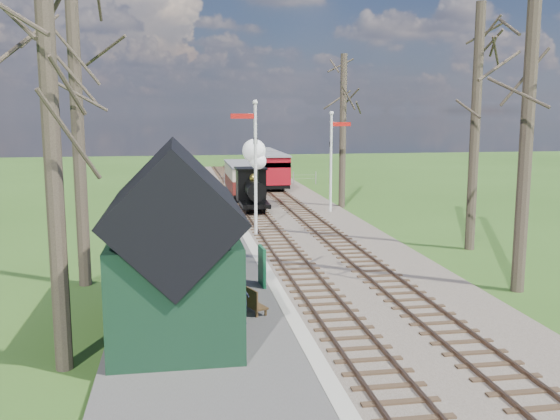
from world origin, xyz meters
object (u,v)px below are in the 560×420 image
(station_shed, at_px, (175,247))
(red_carriage_a, at_px, (272,170))
(sign_board, at_px, (262,266))
(coach, at_px, (242,178))
(bench, at_px, (249,299))
(semaphore_near, at_px, (254,158))
(semaphore_far, at_px, (332,154))
(person, at_px, (243,300))
(red_carriage_b, at_px, (262,164))
(locomotive, at_px, (253,180))

(station_shed, xyz_separation_m, red_carriage_a, (6.90, 28.77, -0.79))
(station_shed, height_order, sign_board, station_shed)
(coach, xyz_separation_m, red_carriage_a, (2.60, 4.01, 0.09))
(sign_board, bearing_deg, bench, -106.04)
(semaphore_near, xyz_separation_m, sign_board, (-0.82, -8.68, -2.79))
(semaphore_far, relative_size, bench, 4.30)
(semaphore_far, distance_m, person, 19.77)
(semaphore_far, height_order, coach, semaphore_far)
(semaphore_far, relative_size, coach, 0.88)
(coach, bearing_deg, red_carriage_a, 57.05)
(red_carriage_b, xyz_separation_m, sign_board, (-4.19, -30.95, -0.64))
(semaphore_near, relative_size, person, 4.51)
(locomotive, relative_size, coach, 0.62)
(sign_board, bearing_deg, semaphore_far, 67.89)
(red_carriage_b, bearing_deg, station_shed, -101.38)
(coach, bearing_deg, sign_board, -94.25)
(semaphore_far, bearing_deg, semaphore_near, -130.60)
(semaphore_far, height_order, person, semaphore_far)
(coach, distance_m, red_carriage_b, 9.86)
(station_shed, relative_size, person, 4.57)
(locomotive, xyz_separation_m, coach, (0.01, 6.06, -0.50))
(semaphore_near, bearing_deg, locomotive, 83.55)
(coach, height_order, red_carriage_a, red_carriage_a)
(locomotive, distance_m, person, 19.24)
(coach, distance_m, bench, 24.12)
(station_shed, relative_size, semaphore_far, 1.10)
(semaphore_far, xyz_separation_m, coach, (-4.37, 6.75, -1.97))
(red_carriage_a, bearing_deg, coach, -122.95)
(station_shed, bearing_deg, semaphore_far, 64.28)
(person, bearing_deg, station_shed, 86.82)
(red_carriage_a, bearing_deg, semaphore_far, -80.64)
(red_carriage_a, relative_size, red_carriage_b, 1.00)
(semaphore_near, distance_m, semaphore_far, 7.91)
(semaphore_near, relative_size, coach, 0.96)
(sign_board, xyz_separation_m, person, (-1.01, -3.66, 0.06))
(coach, xyz_separation_m, red_carriage_b, (2.60, 9.51, 0.09))
(red_carriage_a, distance_m, sign_board, 25.80)
(locomotive, bearing_deg, station_shed, -102.91)
(semaphore_far, xyz_separation_m, person, (-6.97, -18.34, -2.46))
(semaphore_near, bearing_deg, person, -98.43)
(red_carriage_a, height_order, bench, red_carriage_a)
(red_carriage_b, distance_m, sign_board, 31.24)
(station_shed, relative_size, sign_board, 5.00)
(semaphore_near, bearing_deg, station_shed, -106.38)
(locomotive, bearing_deg, red_carriage_a, 75.46)
(station_shed, height_order, red_carriage_b, station_shed)
(semaphore_near, xyz_separation_m, locomotive, (0.76, 6.70, -1.74))
(station_shed, distance_m, sign_board, 4.52)
(red_carriage_a, bearing_deg, sign_board, -99.35)
(coach, distance_m, sign_board, 21.50)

